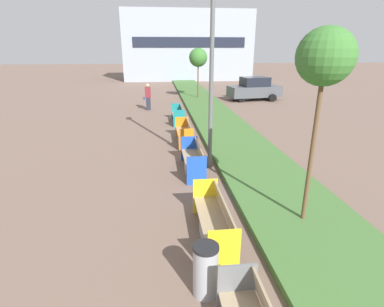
{
  "coord_description": "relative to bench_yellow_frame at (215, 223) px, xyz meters",
  "views": [
    {
      "loc": [
        -0.21,
        1.37,
        4.03
      ],
      "look_at": [
        0.9,
        11.05,
        0.6
      ],
      "focal_mm": 28.0,
      "sensor_mm": 36.0,
      "label": 1
    }
  ],
  "objects": [
    {
      "name": "bench_yellow_frame",
      "position": [
        0.0,
        0.0,
        0.0
      ],
      "size": [
        0.65,
        2.27,
        0.94
      ],
      "color": "#9E9B96",
      "rests_on": "ground"
    },
    {
      "name": "planter_grass_strip",
      "position": [
        2.26,
        4.99,
        -0.28
      ],
      "size": [
        2.8,
        120.0,
        0.18
      ],
      "color": "#426B33",
      "rests_on": "ground"
    },
    {
      "name": "building_backdrop",
      "position": [
        3.06,
        36.67,
        3.96
      ],
      "size": [
        16.63,
        6.1,
        8.66
      ],
      "color": "#939EAD",
      "rests_on": "ground"
    },
    {
      "name": "bench_orange_frame",
      "position": [
        -0.0,
        7.25,
        -0.0
      ],
      "size": [
        0.65,
        2.26,
        0.94
      ],
      "color": "#9E9B96",
      "rests_on": "ground"
    },
    {
      "name": "bench_teal_frame",
      "position": [
        -0.0,
        11.12,
        -0.01
      ],
      "size": [
        0.65,
        2.05,
        0.94
      ],
      "color": "#9E9B96",
      "rests_on": "ground"
    },
    {
      "name": "litter_bin",
      "position": [
        -0.46,
        -1.58,
        0.12
      ],
      "size": [
        0.44,
        0.44,
        0.97
      ],
      "color": "#9EA0A5",
      "rests_on": "ground"
    },
    {
      "name": "sapling_tree_far",
      "position": [
        2.21,
        19.3,
        2.96
      ],
      "size": [
        1.47,
        1.47,
        4.09
      ],
      "color": "brown",
      "rests_on": "ground"
    },
    {
      "name": "pedestrian_walking",
      "position": [
        -1.8,
        15.13,
        0.55
      ],
      "size": [
        0.53,
        0.24,
        1.79
      ],
      "color": "#232633",
      "rests_on": "ground"
    },
    {
      "name": "sapling_tree_near",
      "position": [
        2.21,
        0.29,
        3.45
      ],
      "size": [
        1.17,
        1.17,
        4.46
      ],
      "color": "brown",
      "rests_on": "ground"
    },
    {
      "name": "bench_blue_frame",
      "position": [
        -0.0,
        3.89,
        -0.0
      ],
      "size": [
        0.65,
        2.23,
        0.94
      ],
      "color": "#9E9B96",
      "rests_on": "ground"
    },
    {
      "name": "parked_car_distant",
      "position": [
        6.74,
        18.38,
        0.54
      ],
      "size": [
        4.41,
        2.34,
        1.86
      ],
      "rotation": [
        0.0,
        0.0,
        0.14
      ],
      "color": "#474C51",
      "rests_on": "ground"
    },
    {
      "name": "street_lamp_post",
      "position": [
        0.61,
        4.2,
        3.51
      ],
      "size": [
        0.24,
        0.44,
        7.01
      ],
      "color": "#56595B",
      "rests_on": "ground"
    }
  ]
}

